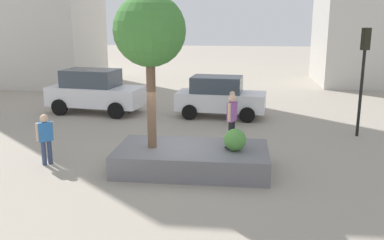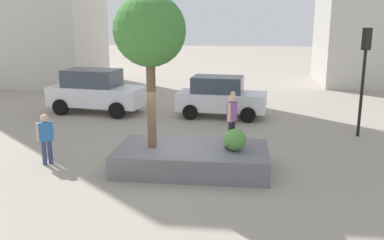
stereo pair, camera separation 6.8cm
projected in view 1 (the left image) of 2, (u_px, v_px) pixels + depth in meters
name	position (u px, v px, depth m)	size (l,w,h in m)	color
ground_plane	(179.00, 165.00, 13.89)	(120.00, 120.00, 0.00)	#9E9384
planter_ledge	(192.00, 159.00, 13.42)	(4.75, 2.57, 0.72)	slate
plaza_tree	(150.00, 32.00, 12.58)	(2.17, 2.17, 4.70)	brown
boxwood_shrub	(235.00, 140.00, 13.00)	(0.68, 0.68, 0.68)	#4C8C3D
skateboard	(231.00, 145.00, 13.48)	(0.43, 0.83, 0.07)	black
skateboarder	(232.00, 116.00, 13.26)	(0.32, 0.52, 1.61)	black
police_car	(95.00, 91.00, 21.32)	(4.92, 2.71, 2.18)	white
sedan_parked	(220.00, 97.00, 20.45)	(4.37, 2.30, 1.96)	white
traffic_light_corner	(363.00, 63.00, 16.65)	(0.35, 0.37, 4.31)	black
pedestrian_crossing	(232.00, 106.00, 18.87)	(0.24, 0.52, 1.54)	#847056
passerby_with_bag	(45.00, 136.00, 13.76)	(0.47, 0.44, 1.68)	navy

